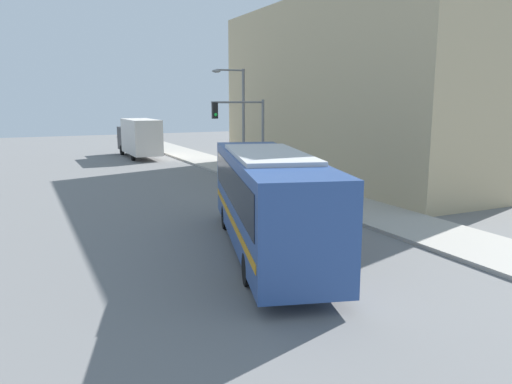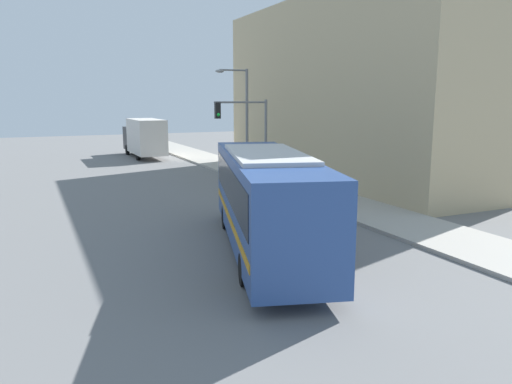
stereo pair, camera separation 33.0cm
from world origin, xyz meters
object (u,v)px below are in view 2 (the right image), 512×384
object	(u,v)px
fire_hydrant	(325,197)
parking_meter	(298,178)
delivery_truck	(144,137)
street_lamp	(243,114)
traffic_light_pole	(248,126)
city_bus	(266,195)
pedestrian_near_corner	(253,160)

from	to	relation	value
fire_hydrant	parking_meter	xyz separation A→B (m)	(0.00, 2.63, 0.54)
delivery_truck	street_lamp	bearing A→B (deg)	-77.46
traffic_light_pole	parking_meter	xyz separation A→B (m)	(1.02, -4.16, -2.50)
delivery_truck	fire_hydrant	world-z (taller)	delivery_truck
city_bus	parking_meter	bearing A→B (deg)	70.78
city_bus	delivery_truck	size ratio (longest dim) A/B	1.33
traffic_light_pole	pedestrian_near_corner	world-z (taller)	traffic_light_pole
fire_hydrant	city_bus	bearing A→B (deg)	-137.28
city_bus	fire_hydrant	size ratio (longest dim) A/B	15.68
delivery_truck	traffic_light_pole	bearing A→B (deg)	-82.69
traffic_light_pole	pedestrian_near_corner	size ratio (longest dim) A/B	2.90
fire_hydrant	parking_meter	size ratio (longest dim) A/B	0.53
traffic_light_pole	street_lamp	distance (m)	3.23
fire_hydrant	pedestrian_near_corner	world-z (taller)	pedestrian_near_corner
city_bus	pedestrian_near_corner	bearing A→B (deg)	83.57
street_lamp	pedestrian_near_corner	bearing A→B (deg)	41.75
parking_meter	traffic_light_pole	bearing A→B (deg)	103.74
delivery_truck	traffic_light_pole	world-z (taller)	traffic_light_pole
fire_hydrant	parking_meter	world-z (taller)	parking_meter
city_bus	traffic_light_pole	size ratio (longest dim) A/B	2.23
fire_hydrant	traffic_light_pole	bearing A→B (deg)	98.52
delivery_truck	street_lamp	xyz separation A→B (m)	(3.25, -14.59, 2.35)
city_bus	fire_hydrant	xyz separation A→B (m)	(5.59, 5.16, -1.44)
delivery_truck	parking_meter	size ratio (longest dim) A/B	6.22
fire_hydrant	pedestrian_near_corner	distance (m)	10.95
parking_meter	pedestrian_near_corner	size ratio (longest dim) A/B	0.78
city_bus	fire_hydrant	bearing A→B (deg)	59.14
fire_hydrant	street_lamp	size ratio (longest dim) A/B	0.10
fire_hydrant	parking_meter	distance (m)	2.69
city_bus	traffic_light_pole	world-z (taller)	traffic_light_pole
city_bus	delivery_truck	bearing A→B (deg)	101.95
city_bus	fire_hydrant	world-z (taller)	city_bus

